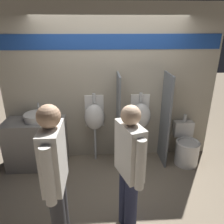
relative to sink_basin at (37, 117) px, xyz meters
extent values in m
plane|color=gray|center=(1.25, -0.37, -0.92)|extent=(16.00, 16.00, 0.00)
cube|color=#B2A893|center=(1.25, 0.23, 0.43)|extent=(3.71, 0.06, 2.70)
cube|color=#1E479E|center=(1.25, 0.20, 1.18)|extent=(3.63, 0.01, 0.24)
cube|color=gray|center=(-0.05, -0.05, -0.49)|extent=(1.00, 0.51, 0.86)
cylinder|color=white|center=(0.00, 0.00, 0.00)|extent=(0.43, 0.43, 0.11)
cylinder|color=silver|center=(0.00, 0.15, 0.13)|extent=(0.03, 0.03, 0.14)
cube|color=#B7B7BC|center=(0.25, -0.16, -0.05)|extent=(0.07, 0.14, 0.01)
cube|color=slate|center=(1.37, -0.04, -0.10)|extent=(0.03, 0.50, 1.63)
cube|color=slate|center=(2.19, -0.04, -0.10)|extent=(0.03, 0.50, 1.63)
cylinder|color=silver|center=(0.96, 0.07, -0.60)|extent=(0.04, 0.04, 0.64)
ellipsoid|color=white|center=(0.96, 0.07, -0.07)|extent=(0.35, 0.25, 0.47)
cube|color=white|center=(0.96, 0.19, 0.00)|extent=(0.33, 0.02, 0.59)
cylinder|color=silver|center=(0.96, 0.15, 0.26)|extent=(0.06, 0.06, 0.16)
cylinder|color=silver|center=(1.78, 0.07, -0.60)|extent=(0.04, 0.04, 0.64)
ellipsoid|color=white|center=(1.78, 0.07, -0.07)|extent=(0.35, 0.25, 0.47)
cube|color=white|center=(1.78, 0.19, 0.00)|extent=(0.33, 0.02, 0.59)
cylinder|color=silver|center=(1.78, 0.15, 0.26)|extent=(0.06, 0.06, 0.16)
cylinder|color=white|center=(2.60, -0.18, -0.71)|extent=(0.41, 0.41, 0.42)
torus|color=white|center=(2.60, -0.18, -0.49)|extent=(0.42, 0.42, 0.04)
cube|color=white|center=(2.60, 0.11, -0.36)|extent=(0.35, 0.16, 0.28)
cylinder|color=silver|center=(2.60, 0.09, -0.14)|extent=(0.06, 0.06, 0.14)
cylinder|color=#3D3D42|center=(0.59, -1.69, -0.51)|extent=(0.15, 0.15, 0.82)
cylinder|color=#3D3D42|center=(0.59, -1.52, -0.51)|extent=(0.15, 0.15, 0.82)
cube|color=silver|center=(0.59, -1.61, 0.23)|extent=(0.19, 0.43, 0.65)
cylinder|color=silver|center=(0.59, -1.85, 0.20)|extent=(0.10, 0.10, 0.60)
cylinder|color=silver|center=(0.59, -1.36, 0.20)|extent=(0.10, 0.10, 0.60)
sphere|color=tan|center=(0.59, -1.61, 0.67)|extent=(0.22, 0.22, 0.22)
cylinder|color=#282D4C|center=(1.39, -1.51, -0.53)|extent=(0.15, 0.15, 0.78)
cylinder|color=#282D4C|center=(1.34, -1.36, -0.53)|extent=(0.15, 0.15, 0.78)
cube|color=silver|center=(1.37, -1.43, 0.17)|extent=(0.30, 0.44, 0.62)
cylinder|color=silver|center=(1.44, -1.65, 0.14)|extent=(0.10, 0.10, 0.57)
cylinder|color=silver|center=(1.29, -1.21, 0.14)|extent=(0.10, 0.10, 0.57)
sphere|color=beige|center=(1.37, -1.43, 0.59)|extent=(0.21, 0.21, 0.21)
camera|label=1|loc=(1.05, -3.45, 1.44)|focal=35.00mm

